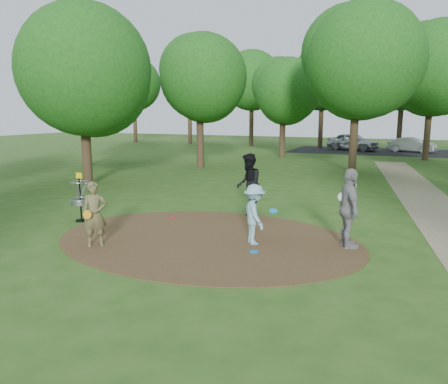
% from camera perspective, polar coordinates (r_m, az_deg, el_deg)
% --- Properties ---
extents(ground, '(100.00, 100.00, 0.00)m').
position_cam_1_polar(ground, '(11.85, -2.27, -6.21)').
color(ground, '#2D5119').
rests_on(ground, ground).
extents(dirt_clearing, '(8.40, 8.40, 0.02)m').
position_cam_1_polar(dirt_clearing, '(11.84, -2.27, -6.16)').
color(dirt_clearing, '#47301C').
rests_on(dirt_clearing, ground).
extents(parking_lot, '(14.00, 8.00, 0.01)m').
position_cam_1_polar(parking_lot, '(40.51, 18.87, 5.04)').
color(parking_lot, black).
rests_on(parking_lot, ground).
extents(player_observer_with_disc, '(0.73, 0.69, 1.67)m').
position_cam_1_polar(player_observer_with_disc, '(11.54, -16.55, -2.80)').
color(player_observer_with_disc, brown).
rests_on(player_observer_with_disc, ground).
extents(player_throwing_with_disc, '(1.19, 1.16, 1.58)m').
position_cam_1_polar(player_throwing_with_disc, '(11.27, 3.99, -2.94)').
color(player_throwing_with_disc, '#81B1C1').
rests_on(player_throwing_with_disc, ground).
extents(player_walking_with_disc, '(1.05, 1.19, 2.05)m').
position_cam_1_polar(player_walking_with_disc, '(14.49, 3.20, 1.02)').
color(player_walking_with_disc, black).
rests_on(player_walking_with_disc, ground).
extents(player_waiting_with_disc, '(0.94, 1.28, 2.03)m').
position_cam_1_polar(player_waiting_with_disc, '(11.31, 16.03, -2.11)').
color(player_waiting_with_disc, gray).
rests_on(player_waiting_with_disc, ground).
extents(disc_ground_blue, '(0.22, 0.22, 0.02)m').
position_cam_1_polar(disc_ground_blue, '(10.76, 3.94, -7.79)').
color(disc_ground_blue, blue).
rests_on(disc_ground_blue, dirt_clearing).
extents(disc_ground_red, '(0.22, 0.22, 0.02)m').
position_cam_1_polar(disc_ground_red, '(14.19, -6.82, -3.36)').
color(disc_ground_red, '#B4122E').
rests_on(disc_ground_red, dirt_clearing).
extents(car_left, '(4.90, 3.31, 1.55)m').
position_cam_1_polar(car_left, '(41.07, 16.47, 6.32)').
color(car_left, '#9EA1A5').
rests_on(car_left, ground).
extents(car_right, '(4.07, 2.36, 1.27)m').
position_cam_1_polar(car_right, '(40.75, 23.34, 5.67)').
color(car_right, '#ACADB3').
rests_on(car_right, ground).
extents(disc_golf_basket, '(0.63, 0.63, 1.54)m').
position_cam_1_polar(disc_golf_basket, '(14.33, -18.29, -0.22)').
color(disc_golf_basket, black).
rests_on(disc_golf_basket, ground).
extents(tree_ring, '(37.38, 45.86, 9.40)m').
position_cam_1_polar(tree_ring, '(19.66, 13.52, 15.54)').
color(tree_ring, '#332316').
rests_on(tree_ring, ground).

